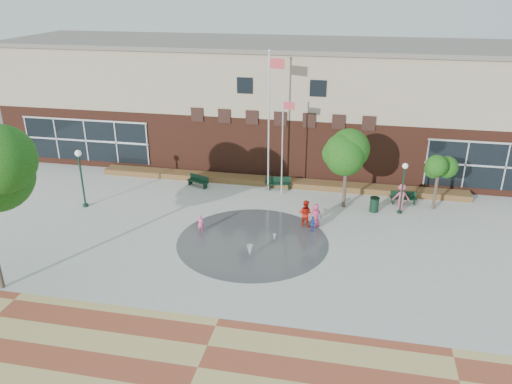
% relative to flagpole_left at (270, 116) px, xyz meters
% --- Properties ---
extents(ground, '(120.00, 120.00, 0.00)m').
position_rel_flagpole_left_xyz_m(ground, '(0.40, -10.42, -5.28)').
color(ground, '#666056').
rests_on(ground, ground).
extents(plaza_concrete, '(46.00, 18.00, 0.01)m').
position_rel_flagpole_left_xyz_m(plaza_concrete, '(0.40, -6.42, -5.28)').
color(plaza_concrete, '#A8A8A0').
rests_on(plaza_concrete, ground).
extents(paver_band, '(46.00, 6.00, 0.01)m').
position_rel_flagpole_left_xyz_m(paver_band, '(0.40, -17.42, -5.28)').
color(paver_band, brown).
rests_on(paver_band, ground).
extents(splash_pad, '(8.40, 8.40, 0.01)m').
position_rel_flagpole_left_xyz_m(splash_pad, '(0.40, -7.42, -5.28)').
color(splash_pad, '#383A3D').
rests_on(splash_pad, ground).
extents(library_building, '(44.40, 10.40, 9.20)m').
position_rel_flagpole_left_xyz_m(library_building, '(0.40, 7.06, -0.64)').
color(library_building, '#55281C').
rests_on(library_building, ground).
extents(flower_bed, '(26.00, 1.20, 0.40)m').
position_rel_flagpole_left_xyz_m(flower_bed, '(0.40, 1.18, -5.28)').
color(flower_bed, '#A83226').
rests_on(flower_bed, ground).
extents(flagpole_left, '(1.09, 0.36, 9.49)m').
position_rel_flagpole_left_xyz_m(flagpole_left, '(0.00, 0.00, 0.00)').
color(flagpole_left, white).
rests_on(flagpole_left, ground).
extents(flagpole_right, '(0.82, 0.23, 6.77)m').
position_rel_flagpole_left_xyz_m(flagpole_right, '(0.99, -0.51, -1.50)').
color(flagpole_right, white).
rests_on(flagpole_right, ground).
extents(lamp_left, '(0.40, 0.40, 3.81)m').
position_rel_flagpole_left_xyz_m(lamp_left, '(-11.08, -4.94, -2.92)').
color(lamp_left, '#13301F').
rests_on(lamp_left, ground).
extents(lamp_right, '(0.35, 0.35, 3.31)m').
position_rel_flagpole_left_xyz_m(lamp_right, '(8.65, -1.94, -3.23)').
color(lamp_right, '#13301F').
rests_on(lamp_right, ground).
extents(bench_left, '(1.68, 1.02, 0.82)m').
position_rel_flagpole_left_xyz_m(bench_left, '(-5.02, -0.26, -5.02)').
color(bench_left, '#13301F').
rests_on(bench_left, ground).
extents(bench_mid, '(1.81, 0.85, 0.88)m').
position_rel_flagpole_left_xyz_m(bench_mid, '(0.59, 0.35, -5.00)').
color(bench_mid, '#13301F').
rests_on(bench_mid, ground).
extents(bench_right, '(1.68, 0.58, 0.83)m').
position_rel_flagpole_left_xyz_m(bench_right, '(8.95, -0.46, -5.01)').
color(bench_right, '#13301F').
rests_on(bench_right, ground).
extents(trash_can, '(0.59, 0.59, 0.97)m').
position_rel_flagpole_left_xyz_m(trash_can, '(7.07, -2.04, -4.79)').
color(trash_can, '#13301F').
rests_on(trash_can, ground).
extents(tree_mid, '(3.28, 3.28, 5.54)m').
position_rel_flagpole_left_xyz_m(tree_mid, '(5.16, -1.67, -1.25)').
color(tree_mid, '#41332A').
rests_on(tree_mid, ground).
extents(tree_small_right, '(2.13, 2.13, 3.64)m').
position_rel_flagpole_left_xyz_m(tree_small_right, '(10.77, -0.86, -2.63)').
color(tree_small_right, '#41332A').
rests_on(tree_small_right, ground).
extents(water_jet_a, '(0.33, 0.33, 0.64)m').
position_rel_flagpole_left_xyz_m(water_jet_a, '(0.60, -9.03, -5.28)').
color(water_jet_a, white).
rests_on(water_jet_a, ground).
extents(water_jet_b, '(0.18, 0.18, 0.40)m').
position_rel_flagpole_left_xyz_m(water_jet_b, '(1.58, -7.09, -5.28)').
color(water_jet_b, white).
rests_on(water_jet_b, ground).
extents(child_splash, '(0.40, 0.28, 1.08)m').
position_rel_flagpole_left_xyz_m(child_splash, '(-2.77, -6.85, -4.74)').
color(child_splash, '#F25397').
rests_on(child_splash, ground).
extents(adult_red, '(0.95, 0.82, 1.66)m').
position_rel_flagpole_left_xyz_m(adult_red, '(3.04, -4.91, -4.45)').
color(adult_red, red).
rests_on(adult_red, ground).
extents(adult_pink, '(0.79, 0.60, 1.45)m').
position_rel_flagpole_left_xyz_m(adult_pink, '(3.64, -4.83, -4.56)').
color(adult_pink, '#C13C61').
rests_on(adult_pink, ground).
extents(child_blue, '(0.59, 0.58, 0.99)m').
position_rel_flagpole_left_xyz_m(child_blue, '(3.55, -5.58, -4.78)').
color(child_blue, '#284FA8').
rests_on(child_blue, ground).
extents(person_bench, '(1.10, 0.68, 1.64)m').
position_rel_flagpole_left_xyz_m(person_bench, '(8.72, -1.19, -4.46)').
color(person_bench, '#CD4D67').
rests_on(person_bench, ground).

